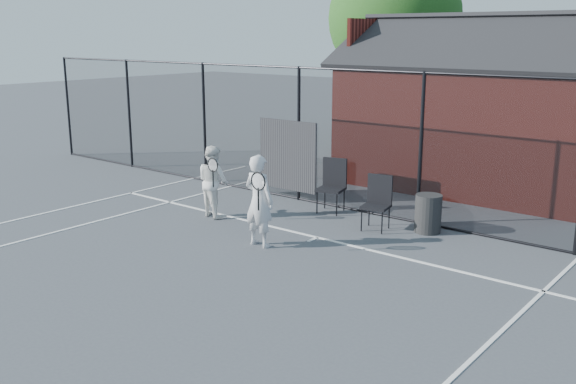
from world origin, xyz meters
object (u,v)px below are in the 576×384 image
Objects in this scene: player_front at (259,201)px; player_back at (213,181)px; waste_bin at (428,214)px; clubhouse at (478,121)px; chair_left at (331,187)px; chair_right at (376,204)px.

player_back is (-2.01, 0.87, -0.09)m from player_front.
player_back reaches higher than waste_bin.
clubhouse is 8.86× the size of waste_bin.
clubhouse reaches higher than player_back.
chair_left is 1.49m from chair_right.
chair_left is at bearing 96.10° from player_front.
player_back is 1.34× the size of chair_left.
waste_bin is (3.99, 1.74, -0.37)m from player_back.
clubhouse reaches higher than player_front.
player_back is at bearing 156.64° from player_front.
player_back is 3.38m from chair_right.
clubhouse is 3.93× the size of player_front.
player_back is (-3.06, -6.14, -0.87)m from clubhouse.
clubhouse is 5.88× the size of chair_left.
chair_right is (0.07, -4.90, -1.09)m from clubhouse.
clubhouse is 7.13m from player_front.
player_front is (-1.05, -7.01, -0.78)m from clubhouse.
player_front is 1.61× the size of chair_right.
clubhouse is 6.92m from player_back.
chair_left is 1.07× the size of chair_right.
chair_left is (-0.28, 2.61, -0.28)m from player_front.
chair_left is (1.73, 1.74, -0.19)m from player_back.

